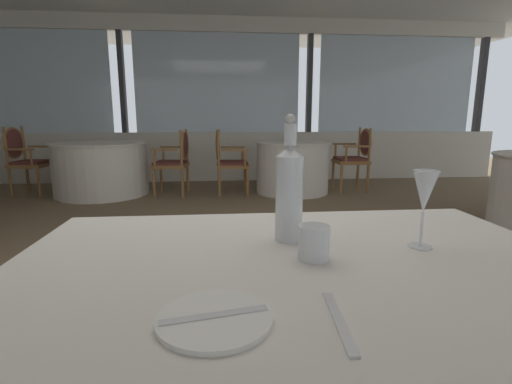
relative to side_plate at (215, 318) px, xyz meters
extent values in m
plane|color=#756047|center=(-0.02, 1.62, -0.76)|extent=(15.38, 15.38, 0.00)
cube|color=silver|center=(-0.02, 6.05, -0.33)|extent=(10.13, 0.12, 0.85)
cube|color=silver|center=(-0.02, 6.05, 1.86)|extent=(10.13, 0.12, 0.25)
cube|color=silver|center=(-3.19, 6.07, 0.92)|extent=(2.79, 0.02, 1.65)
cube|color=silver|center=(-0.02, 6.07, 0.92)|extent=(2.79, 0.02, 1.65)
cube|color=#333338|center=(-1.61, 6.05, 0.92)|extent=(0.08, 0.14, 1.65)
cube|color=silver|center=(3.16, 6.07, 0.92)|extent=(2.79, 0.02, 1.65)
cube|color=#333338|center=(1.57, 6.05, 0.92)|extent=(0.08, 0.14, 1.65)
cube|color=#333338|center=(4.75, 6.05, 0.92)|extent=(0.08, 0.14, 1.65)
cube|color=white|center=(0.20, 0.25, -0.02)|extent=(1.44, 0.98, 0.02)
cylinder|color=white|center=(0.00, 0.00, 0.00)|extent=(0.21, 0.21, 0.01)
cube|color=silver|center=(0.00, 0.00, 0.01)|extent=(0.19, 0.06, 0.00)
cube|color=silver|center=(0.22, -0.02, 0.00)|extent=(0.03, 0.21, 0.00)
cylinder|color=white|center=(0.21, 0.43, 0.12)|extent=(0.08, 0.08, 0.24)
cone|color=white|center=(0.21, 0.43, 0.25)|extent=(0.08, 0.08, 0.03)
cylinder|color=white|center=(0.21, 0.43, 0.30)|extent=(0.04, 0.04, 0.06)
sphere|color=silver|center=(0.21, 0.43, 0.34)|extent=(0.03, 0.03, 0.03)
cylinder|color=white|center=(0.56, 0.33, 0.00)|extent=(0.06, 0.06, 0.00)
cylinder|color=white|center=(0.56, 0.33, 0.05)|extent=(0.01, 0.01, 0.09)
cone|color=white|center=(0.56, 0.33, 0.15)|extent=(0.07, 0.07, 0.11)
cylinder|color=white|center=(0.24, 0.27, 0.04)|extent=(0.08, 0.08, 0.09)
cylinder|color=white|center=(-1.71, 4.95, -0.02)|extent=(1.33, 1.33, 0.02)
cylinder|color=white|center=(-1.71, 4.95, -0.39)|extent=(1.29, 1.29, 0.73)
cube|color=olive|center=(-2.71, 5.04, -0.33)|extent=(0.50, 0.50, 0.05)
cube|color=brown|center=(-2.71, 5.04, -0.28)|extent=(0.46, 0.46, 0.04)
cylinder|color=olive|center=(-2.50, 5.22, -0.55)|extent=(0.04, 0.04, 0.41)
cylinder|color=olive|center=(-2.53, 4.83, -0.55)|extent=(0.04, 0.04, 0.41)
cylinder|color=olive|center=(-2.89, 5.26, -0.55)|extent=(0.04, 0.04, 0.41)
cylinder|color=olive|center=(-2.93, 4.86, -0.55)|extent=(0.04, 0.04, 0.41)
cylinder|color=olive|center=(-2.89, 5.26, -0.04)|extent=(0.04, 0.04, 0.53)
cylinder|color=olive|center=(-2.93, 4.86, -0.04)|extent=(0.04, 0.04, 0.53)
ellipsoid|color=brown|center=(-2.93, 5.07, -0.01)|extent=(0.09, 0.39, 0.44)
torus|color=olive|center=(-2.93, 5.07, -0.01)|extent=(0.08, 0.45, 0.45)
cube|color=olive|center=(-2.67, 5.29, -0.08)|extent=(0.37, 0.07, 0.03)
cylinder|color=olive|center=(-2.53, 5.28, -0.19)|extent=(0.03, 0.03, 0.22)
cube|color=olive|center=(-2.72, 4.79, -0.08)|extent=(0.37, 0.07, 0.03)
cylinder|color=olive|center=(-2.58, 4.78, -0.19)|extent=(0.03, 0.03, 0.22)
cube|color=olive|center=(-0.71, 4.85, -0.33)|extent=(0.50, 0.50, 0.05)
cube|color=brown|center=(-0.71, 4.85, -0.29)|extent=(0.46, 0.46, 0.04)
cylinder|color=olive|center=(-0.93, 4.67, -0.56)|extent=(0.04, 0.04, 0.40)
cylinder|color=olive|center=(-0.89, 5.07, -0.56)|extent=(0.04, 0.04, 0.40)
cylinder|color=olive|center=(-0.53, 4.63, -0.56)|extent=(0.04, 0.04, 0.40)
cylinder|color=olive|center=(-0.49, 5.03, -0.56)|extent=(0.04, 0.04, 0.40)
cylinder|color=olive|center=(-0.53, 4.63, -0.06)|extent=(0.04, 0.04, 0.48)
cylinder|color=olive|center=(-0.49, 5.03, -0.06)|extent=(0.04, 0.04, 0.48)
ellipsoid|color=brown|center=(-0.50, 4.83, -0.04)|extent=(0.09, 0.39, 0.41)
torus|color=olive|center=(-0.50, 4.83, -0.04)|extent=(0.07, 0.42, 0.42)
cube|color=olive|center=(-0.75, 4.60, -0.09)|extent=(0.37, 0.07, 0.03)
cylinder|color=olive|center=(-0.89, 4.62, -0.20)|extent=(0.03, 0.03, 0.22)
cube|color=olive|center=(-0.71, 5.10, -0.09)|extent=(0.37, 0.07, 0.03)
cylinder|color=olive|center=(-0.85, 5.11, -0.20)|extent=(0.03, 0.03, 0.22)
cylinder|color=white|center=(1.07, 4.85, -0.02)|extent=(1.10, 1.10, 0.02)
cylinder|color=white|center=(1.07, 4.85, -0.39)|extent=(1.06, 1.06, 0.73)
cube|color=olive|center=(0.18, 4.84, -0.34)|extent=(0.47, 0.47, 0.05)
cube|color=brown|center=(0.18, 4.84, -0.30)|extent=(0.43, 0.43, 0.04)
cylinder|color=olive|center=(0.38, 5.05, -0.56)|extent=(0.04, 0.04, 0.39)
cylinder|color=olive|center=(0.38, 4.65, -0.56)|extent=(0.04, 0.04, 0.39)
cylinder|color=olive|center=(-0.02, 5.04, -0.56)|extent=(0.04, 0.04, 0.39)
cylinder|color=olive|center=(-0.02, 4.64, -0.56)|extent=(0.04, 0.04, 0.39)
cylinder|color=olive|center=(-0.02, 5.04, -0.07)|extent=(0.04, 0.04, 0.49)
cylinder|color=olive|center=(-0.02, 4.64, -0.07)|extent=(0.04, 0.04, 0.49)
ellipsoid|color=brown|center=(-0.04, 4.84, -0.05)|extent=(0.05, 0.39, 0.41)
torus|color=olive|center=(-0.04, 4.84, -0.05)|extent=(0.04, 0.42, 0.42)
cube|color=olive|center=(0.20, 5.09, -0.10)|extent=(0.37, 0.04, 0.03)
cylinder|color=olive|center=(0.34, 5.10, -0.21)|extent=(0.03, 0.03, 0.22)
cube|color=olive|center=(0.20, 4.59, -0.10)|extent=(0.37, 0.04, 0.03)
cylinder|color=olive|center=(0.34, 4.60, -0.21)|extent=(0.03, 0.03, 0.22)
cube|color=olive|center=(1.96, 4.86, -0.30)|extent=(0.47, 0.47, 0.05)
cube|color=brown|center=(1.96, 4.86, -0.26)|extent=(0.43, 0.43, 0.04)
cylinder|color=olive|center=(1.76, 4.66, -0.54)|extent=(0.04, 0.04, 0.43)
cylinder|color=olive|center=(1.75, 5.06, -0.54)|extent=(0.04, 0.04, 0.43)
cylinder|color=olive|center=(2.16, 4.67, -0.54)|extent=(0.04, 0.04, 0.43)
cylinder|color=olive|center=(2.15, 5.07, -0.54)|extent=(0.04, 0.04, 0.43)
cylinder|color=olive|center=(2.16, 4.67, -0.04)|extent=(0.04, 0.04, 0.48)
cylinder|color=olive|center=(2.15, 5.07, -0.04)|extent=(0.04, 0.04, 0.48)
ellipsoid|color=brown|center=(2.17, 4.87, -0.02)|extent=(0.05, 0.39, 0.40)
torus|color=olive|center=(2.17, 4.87, -0.02)|extent=(0.04, 0.41, 0.41)
cube|color=olive|center=(1.94, 4.61, -0.06)|extent=(0.37, 0.04, 0.03)
cylinder|color=olive|center=(1.80, 4.61, -0.17)|extent=(0.03, 0.03, 0.22)
cube|color=olive|center=(1.93, 5.11, -0.06)|extent=(0.37, 0.04, 0.03)
cylinder|color=olive|center=(1.79, 5.11, -0.17)|extent=(0.03, 0.03, 0.22)
camera|label=1|loc=(0.02, -0.60, 0.34)|focal=26.31mm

